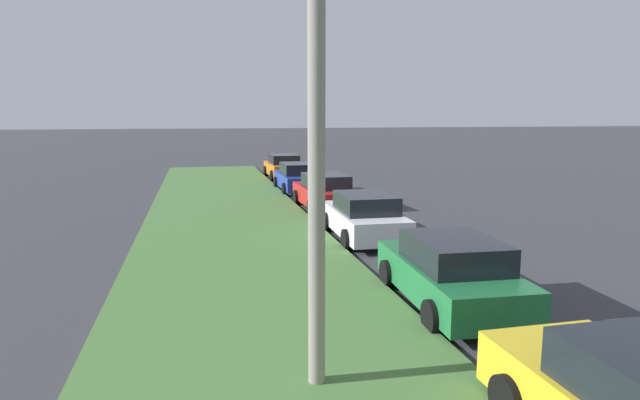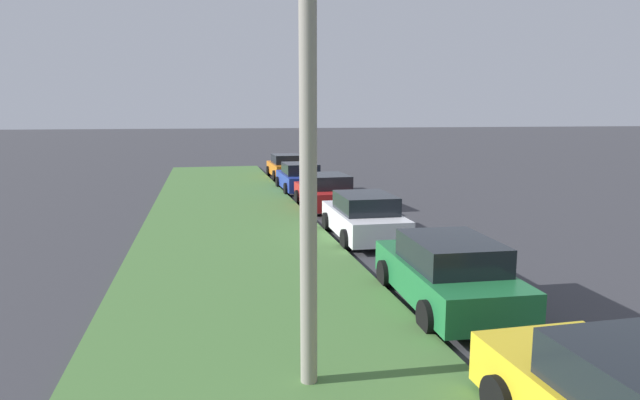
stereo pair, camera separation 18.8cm
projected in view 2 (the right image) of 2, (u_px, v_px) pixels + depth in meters
The scene contains 7 objects.
grass_median at pixel (254, 315), 10.51m from camera, with size 60.00×6.00×0.12m, color #477238.
parked_car_green at pixel (447, 273), 11.04m from camera, with size 4.38×2.17×1.47m.
parked_car_white at pixel (364, 217), 17.01m from camera, with size 4.33×2.08×1.47m.
parked_car_red at pixel (326, 192), 22.45m from camera, with size 4.36×2.13×1.47m.
parked_car_blue at pixel (300, 178), 27.49m from camera, with size 4.32×2.06×1.47m.
parked_car_orange at pixel (286, 167), 33.30m from camera, with size 4.34×2.09×1.47m.
streetlight at pixel (334, 79), 7.22m from camera, with size 0.46×2.88×7.50m.
Camera 2 is at (-0.07, 7.93, 3.93)m, focal length 30.40 mm.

